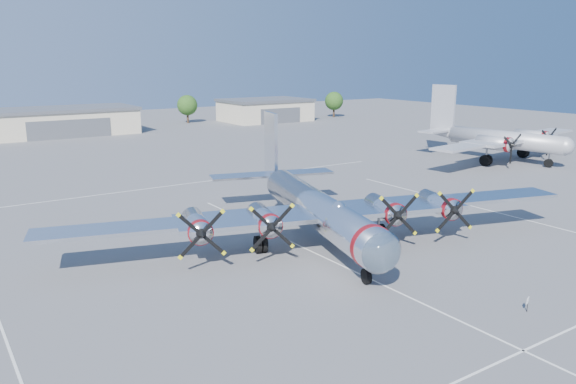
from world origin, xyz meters
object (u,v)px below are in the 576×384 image
tree_east (187,105)px  tree_far_east (334,101)px  hangar_center (61,121)px  main_bomber_b29 (313,239)px  hangar_east (265,110)px  twin_engine_east (496,160)px  info_placard (528,302)px

tree_east → tree_far_east: same height
tree_far_east → hangar_center: bearing=178.3°
hangar_center → tree_east: bearing=11.4°
hangar_center → main_bomber_b29: size_ratio=0.67×
hangar_east → twin_engine_east: 67.42m
hangar_east → tree_far_east: tree_far_east is taller
main_bomber_b29 → hangar_east: bearing=76.7°
tree_far_east → main_bomber_b29: tree_far_east is taller
tree_east → tree_far_east: (38.00, -8.00, 0.00)m
hangar_east → tree_east: 19.04m
tree_east → hangar_east: bearing=-18.5°
tree_east → tree_far_east: size_ratio=1.00×
main_bomber_b29 → twin_engine_east: bearing=34.8°
hangar_center → hangar_east: 48.00m
hangar_east → main_bomber_b29: size_ratio=0.48×
main_bomber_b29 → info_placard: 18.40m
hangar_east → tree_east: bearing=161.5°
hangar_center → tree_far_east: (68.00, -1.96, 1.51)m
hangar_east → tree_east: tree_east is taller
hangar_east → info_placard: 110.31m
tree_east → twin_engine_east: bearing=-76.7°
hangar_center → info_placard: (4.31, -101.27, -2.08)m
hangar_center → main_bomber_b29: hangar_center is taller
hangar_east → info_placard: hangar_east is taller
main_bomber_b29 → tree_far_east: bearing=66.6°
info_placard → main_bomber_b29: bearing=76.2°
hangar_center → info_placard: size_ratio=31.98×
hangar_center → tree_far_east: 68.05m
hangar_east → hangar_center: bearing=-180.0°
tree_far_east → twin_engine_east: size_ratio=0.19×
info_placard → twin_engine_east: bearing=17.0°
info_placard → hangar_east: bearing=45.5°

